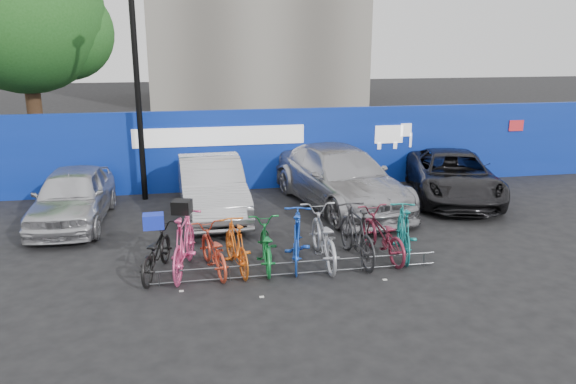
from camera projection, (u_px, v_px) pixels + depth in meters
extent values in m
plane|color=black|center=(291.00, 264.00, 11.40)|extent=(100.00, 100.00, 0.00)
cube|color=#0A2895|center=(254.00, 150.00, 16.76)|extent=(22.00, 0.15, 2.40)
cube|color=white|center=(220.00, 136.00, 16.37)|extent=(5.00, 0.02, 0.55)
cube|color=white|center=(389.00, 134.00, 17.31)|extent=(1.20, 0.02, 0.90)
cube|color=red|center=(516.00, 126.00, 18.03)|extent=(0.50, 0.02, 0.35)
cylinder|color=#382314|center=(35.00, 111.00, 19.11)|extent=(0.50, 0.50, 4.00)
sphere|color=#1F551A|center=(23.00, 13.00, 18.26)|extent=(5.20, 5.20, 5.20)
sphere|color=#1F551A|center=(66.00, 32.00, 18.91)|extent=(3.20, 3.20, 3.20)
cylinder|color=black|center=(138.00, 92.00, 15.15)|extent=(0.16, 0.16, 6.00)
cylinder|color=#595B60|center=(297.00, 262.00, 10.75)|extent=(5.60, 0.03, 0.03)
cylinder|color=#595B60|center=(297.00, 273.00, 10.81)|extent=(5.60, 0.03, 0.03)
cylinder|color=#595B60|center=(159.00, 279.00, 10.33)|extent=(0.03, 0.03, 0.28)
cylinder|color=#595B60|center=(230.00, 274.00, 10.56)|extent=(0.03, 0.03, 0.28)
cylinder|color=#595B60|center=(297.00, 269.00, 10.79)|extent=(0.03, 0.03, 0.28)
cylinder|color=#595B60|center=(362.00, 264.00, 11.02)|extent=(0.03, 0.03, 0.28)
cylinder|color=#595B60|center=(424.00, 259.00, 11.25)|extent=(0.03, 0.03, 0.28)
imported|color=silver|center=(73.00, 196.00, 13.71)|extent=(1.78, 4.12, 1.38)
imported|color=#A7A8AC|center=(211.00, 187.00, 14.41)|extent=(1.73, 4.52, 1.47)
imported|color=#A8A8AD|center=(340.00, 178.00, 15.12)|extent=(3.24, 5.76, 1.57)
imported|color=black|center=(453.00, 176.00, 15.84)|extent=(3.41, 5.20, 1.33)
imported|color=black|center=(155.00, 251.00, 10.76)|extent=(1.04, 1.90, 0.95)
imported|color=#EB4786|center=(184.00, 243.00, 10.81)|extent=(0.95, 2.09, 1.21)
imported|color=#CA4228|center=(213.00, 250.00, 10.90)|extent=(0.94, 1.79, 0.90)
imported|color=orange|center=(236.00, 246.00, 10.95)|extent=(0.75, 1.76, 1.03)
imported|color=#137C33|center=(265.00, 245.00, 11.14)|extent=(0.74, 1.80, 0.93)
imported|color=blue|center=(297.00, 238.00, 11.20)|extent=(0.95, 1.99, 1.15)
imported|color=#A5A6AC|center=(323.00, 237.00, 11.33)|extent=(0.79, 2.12, 1.10)
imported|color=#2A2A2C|center=(357.00, 233.00, 11.39)|extent=(0.67, 2.00, 1.19)
imported|color=maroon|center=(382.00, 234.00, 11.62)|extent=(0.90, 1.97, 1.00)
imported|color=#187E7C|center=(404.00, 231.00, 11.66)|extent=(0.95, 1.90, 1.10)
cube|color=#172CCA|center=(153.00, 221.00, 10.60)|extent=(0.40, 0.31, 0.28)
cube|color=black|center=(182.00, 207.00, 10.61)|extent=(0.42, 0.39, 0.25)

